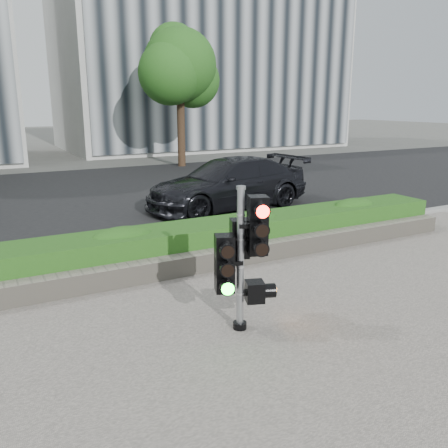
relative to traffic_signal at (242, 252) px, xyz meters
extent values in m
plane|color=#51514C|center=(0.46, 0.35, -1.09)|extent=(120.00, 120.00, 0.00)
cube|color=#9E9389|center=(0.46, -2.15, -1.08)|extent=(16.00, 11.00, 0.03)
cube|color=black|center=(0.46, 10.35, -1.08)|extent=(60.00, 13.00, 0.02)
cube|color=gray|center=(0.46, 3.50, -1.03)|extent=(60.00, 0.25, 0.12)
cube|color=gray|center=(0.46, 2.25, -0.89)|extent=(12.00, 0.32, 0.34)
cube|color=#48932D|center=(0.46, 2.90, -0.72)|extent=(12.00, 1.00, 0.68)
cube|color=#B7B7B2|center=(11.46, 25.35, 4.91)|extent=(18.00, 10.00, 12.00)
cylinder|color=black|center=(5.96, 15.85, 0.70)|extent=(0.36, 0.36, 3.58)
sphere|color=#144814|center=(5.96, 15.85, 3.51)|extent=(3.33, 3.33, 3.33)
sphere|color=#144814|center=(6.73, 16.17, 2.87)|extent=(2.56, 2.56, 2.56)
sphere|color=#144814|center=(5.32, 15.47, 3.13)|extent=(2.82, 2.82, 2.82)
sphere|color=#144814|center=(5.96, 16.49, 4.28)|extent=(2.30, 2.30, 2.30)
cylinder|color=black|center=(-0.03, -0.02, -1.02)|extent=(0.18, 0.18, 0.09)
cylinder|color=gray|center=(-0.03, -0.02, -0.12)|extent=(0.10, 0.10, 1.88)
cylinder|color=gray|center=(-0.03, -0.02, 0.84)|extent=(0.12, 0.12, 0.05)
cube|color=#FF1107|center=(0.16, -0.11, 0.36)|extent=(0.30, 0.30, 0.75)
cube|color=#14E51E|center=(-0.24, 0.03, -0.13)|extent=(0.30, 0.30, 0.75)
cube|color=black|center=(0.06, 0.17, 0.13)|extent=(0.30, 0.30, 0.51)
cube|color=orange|center=(0.17, -0.06, -0.56)|extent=(0.30, 0.30, 0.28)
imported|color=black|center=(3.45, 6.68, -0.37)|extent=(5.08, 2.54, 1.42)
camera|label=1|loc=(-2.95, -5.01, 1.86)|focal=38.00mm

